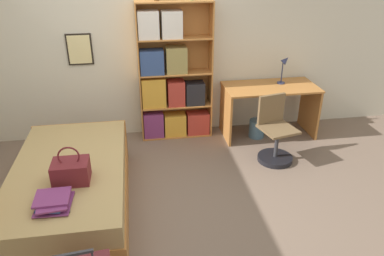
% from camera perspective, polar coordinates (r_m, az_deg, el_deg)
% --- Properties ---
extents(ground_plane, '(14.00, 14.00, 0.00)m').
position_cam_1_polar(ground_plane, '(4.19, -8.09, -11.07)').
color(ground_plane, '#756051').
extents(wall_back, '(10.00, 0.09, 2.60)m').
position_cam_1_polar(wall_back, '(5.24, -9.55, 12.32)').
color(wall_back, beige).
rests_on(wall_back, ground_plane).
extents(bed, '(1.13, 2.05, 0.52)m').
position_cam_1_polar(bed, '(4.12, -17.88, -8.51)').
color(bed, '#B77538').
rests_on(bed, ground_plane).
extents(handbag, '(0.33, 0.25, 0.37)m').
position_cam_1_polar(handbag, '(3.66, -17.96, -6.26)').
color(handbag, maroon).
rests_on(handbag, bed).
extents(book_stack_on_bed, '(0.31, 0.35, 0.08)m').
position_cam_1_polar(book_stack_on_bed, '(3.44, -20.42, -10.41)').
color(book_stack_on_bed, '#232328').
rests_on(book_stack_on_bed, bed).
extents(bookcase, '(1.00, 0.29, 1.89)m').
position_cam_1_polar(bookcase, '(5.20, -3.31, 7.07)').
color(bookcase, '#B77538').
rests_on(bookcase, ground_plane).
extents(desk, '(1.30, 0.66, 0.74)m').
position_cam_1_polar(desk, '(5.44, 11.70, 4.09)').
color(desk, '#B77538').
rests_on(desk, ground_plane).
extents(desk_lamp, '(0.16, 0.11, 0.41)m').
position_cam_1_polar(desk_lamp, '(5.44, 13.92, 9.33)').
color(desk_lamp, navy).
rests_on(desk_lamp, desk).
extents(desk_chair, '(0.49, 0.49, 0.84)m').
position_cam_1_polar(desk_chair, '(4.89, 12.50, -1.84)').
color(desk_chair, black).
rests_on(desk_chair, ground_plane).
extents(waste_bin, '(0.22, 0.22, 0.26)m').
position_cam_1_polar(waste_bin, '(5.49, 9.83, -0.08)').
color(waste_bin, slate).
rests_on(waste_bin, ground_plane).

